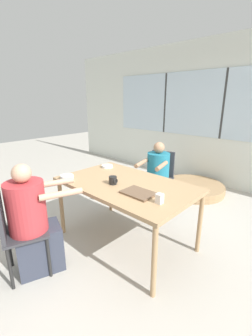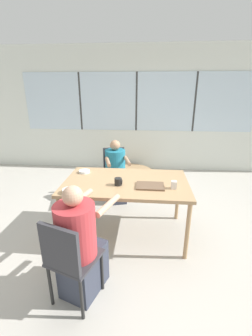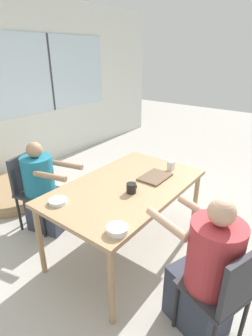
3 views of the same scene
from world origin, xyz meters
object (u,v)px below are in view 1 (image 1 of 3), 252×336
object	(u,v)px
chair_for_man_blue_shirt	(161,173)
bowl_white_shallow	(67,177)
milk_carton_small	(159,199)
folded_table_stack	(193,188)
chair_for_woman_green_shirt	(14,227)
bowl_cereal	(107,166)
coffee_mug	(113,180)
person_man_blue_shirt	(157,180)
person_woman_green_shirt	(34,226)

from	to	relation	value
chair_for_man_blue_shirt	bowl_white_shallow	world-z (taller)	chair_for_man_blue_shirt
chair_for_man_blue_shirt	bowl_white_shallow	size ratio (longest dim) A/B	5.70
milk_carton_small	bowl_white_shallow	xyz separation A→B (m)	(-1.19, -0.22, -0.02)
bowl_white_shallow	folded_table_stack	world-z (taller)	bowl_white_shallow
chair_for_woman_green_shirt	milk_carton_small	world-z (taller)	chair_for_woman_green_shirt
chair_for_man_blue_shirt	bowl_cereal	xyz separation A→B (m)	(-0.30, -0.90, 0.26)
bowl_white_shallow	folded_table_stack	xyz separation A→B (m)	(0.47, 2.39, -0.72)
chair_for_woman_green_shirt	chair_for_man_blue_shirt	bearing A→B (deg)	107.22
chair_for_woman_green_shirt	bowl_cereal	size ratio (longest dim) A/B	5.77
folded_table_stack	chair_for_woman_green_shirt	bearing A→B (deg)	-94.67
coffee_mug	folded_table_stack	xyz separation A→B (m)	(-0.06, 2.13, -0.75)
person_man_blue_shirt	bowl_white_shallow	size ratio (longest dim) A/B	6.88
person_woman_green_shirt	chair_for_man_blue_shirt	bearing A→B (deg)	108.59
chair_for_woman_green_shirt	bowl_white_shallow	distance (m)	0.81
coffee_mug	bowl_white_shallow	xyz separation A→B (m)	(-0.53, -0.26, -0.02)
bowl_cereal	folded_table_stack	bearing A→B (deg)	74.90
chair_for_man_blue_shirt	bowl_white_shallow	distance (m)	1.60
person_woman_green_shirt	milk_carton_small	xyz separation A→B (m)	(0.92, 0.80, 0.32)
milk_carton_small	chair_for_man_blue_shirt	bearing A→B (deg)	124.04
folded_table_stack	bowl_white_shallow	bearing A→B (deg)	-101.11
person_man_blue_shirt	bowl_cereal	size ratio (longest dim) A/B	6.96
bowl_cereal	person_woman_green_shirt	bearing A→B (deg)	-77.59
folded_table_stack	coffee_mug	bearing A→B (deg)	-88.44
person_man_blue_shirt	bowl_white_shallow	world-z (taller)	person_man_blue_shirt
folded_table_stack	milk_carton_small	bearing A→B (deg)	-71.58
person_man_blue_shirt	chair_for_man_blue_shirt	bearing A→B (deg)	-90.00
chair_for_woman_green_shirt	coffee_mug	distance (m)	1.09
chair_for_man_blue_shirt	bowl_cereal	size ratio (longest dim) A/B	5.77
chair_for_man_blue_shirt	milk_carton_small	world-z (taller)	chair_for_man_blue_shirt
coffee_mug	milk_carton_small	xyz separation A→B (m)	(0.66, -0.04, 0.00)
chair_for_man_blue_shirt	person_woman_green_shirt	xyz separation A→B (m)	(-0.03, -2.12, -0.03)
chair_for_man_blue_shirt	person_man_blue_shirt	world-z (taller)	person_man_blue_shirt
person_man_blue_shirt	bowl_cereal	xyz separation A→B (m)	(-0.34, -0.73, 0.32)
coffee_mug	bowl_white_shallow	world-z (taller)	coffee_mug
chair_for_woman_green_shirt	person_man_blue_shirt	bearing A→B (deg)	105.84
person_woman_green_shirt	bowl_cereal	world-z (taller)	person_woman_green_shirt
coffee_mug	chair_for_man_blue_shirt	bearing A→B (deg)	100.12
chair_for_man_blue_shirt	folded_table_stack	xyz separation A→B (m)	(0.17, 0.85, -0.46)
coffee_mug	person_man_blue_shirt	bearing A→B (deg)	99.37
person_man_blue_shirt	person_woman_green_shirt	bearing A→B (deg)	72.77
chair_for_man_blue_shirt	folded_table_stack	distance (m)	0.98
person_woman_green_shirt	bowl_cereal	xyz separation A→B (m)	(-0.27, 1.23, 0.29)
chair_for_woman_green_shirt	bowl_white_shallow	xyz separation A→B (m)	(-0.21, 0.74, 0.26)
folded_table_stack	person_woman_green_shirt	bearing A→B (deg)	-93.84
chair_for_man_blue_shirt	coffee_mug	xyz separation A→B (m)	(0.23, -1.28, 0.28)
bowl_white_shallow	bowl_cereal	size ratio (longest dim) A/B	1.01
person_woman_green_shirt	milk_carton_small	distance (m)	1.26
coffee_mug	folded_table_stack	distance (m)	2.26
chair_for_woman_green_shirt	bowl_white_shallow	size ratio (longest dim) A/B	5.70
chair_for_man_blue_shirt	person_woman_green_shirt	distance (m)	2.13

